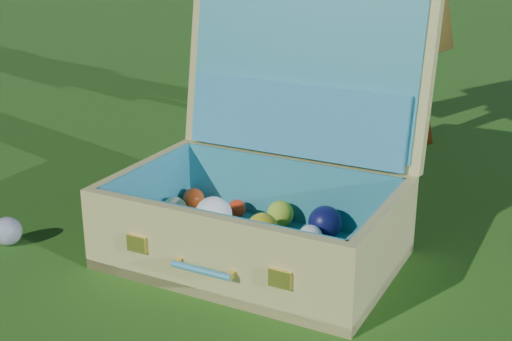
# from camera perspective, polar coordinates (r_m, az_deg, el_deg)

# --- Properties ---
(ground) EXTENTS (60.00, 60.00, 0.00)m
(ground) POSITION_cam_1_polar(r_m,az_deg,el_deg) (1.66, 0.25, -7.01)
(ground) COLOR #215114
(ground) RESTS_ON ground
(stray_ball) EXTENTS (0.07, 0.07, 0.07)m
(stray_ball) POSITION_cam_1_polar(r_m,az_deg,el_deg) (1.81, -19.28, -4.61)
(stray_ball) COLOR teal
(stray_ball) RESTS_ON ground
(suitcase) EXTENTS (0.79, 0.74, 0.60)m
(suitcase) POSITION_cam_1_polar(r_m,az_deg,el_deg) (1.66, 1.21, -0.68)
(suitcase) COLOR tan
(suitcase) RESTS_ON ground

